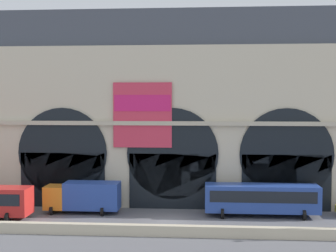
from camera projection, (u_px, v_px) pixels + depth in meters
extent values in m
plane|color=slate|center=(169.00, 221.00, 43.75)|extent=(200.00, 200.00, 0.00)
cube|color=beige|center=(165.00, 231.00, 38.82)|extent=(90.00, 0.70, 0.93)
cube|color=beige|center=(174.00, 126.00, 50.25)|extent=(49.05, 4.01, 17.03)
cube|color=#424751|center=(174.00, 29.00, 49.96)|extent=(49.05, 3.41, 3.89)
cube|color=black|center=(63.00, 180.00, 49.38)|extent=(9.06, 0.20, 5.78)
cylinder|color=black|center=(62.00, 153.00, 49.22)|extent=(9.54, 0.20, 9.54)
cube|color=black|center=(172.00, 181.00, 48.51)|extent=(9.06, 0.20, 5.78)
cylinder|color=black|center=(172.00, 154.00, 48.35)|extent=(9.54, 0.20, 9.54)
cube|color=black|center=(286.00, 183.00, 47.64)|extent=(9.06, 0.20, 5.78)
cylinder|color=black|center=(287.00, 155.00, 47.48)|extent=(9.54, 0.20, 9.54)
cube|color=#D8334C|center=(142.00, 115.00, 48.24)|extent=(6.12, 0.12, 6.75)
cube|color=#DB1E66|center=(142.00, 103.00, 48.09)|extent=(5.87, 0.04, 1.70)
cube|color=#C0B49A|center=(172.00, 123.00, 48.07)|extent=(49.05, 0.50, 0.44)
cylinder|color=black|center=(8.00, 218.00, 43.00)|extent=(0.28, 1.00, 1.00)
cylinder|color=black|center=(17.00, 212.00, 45.24)|extent=(0.28, 1.00, 1.00)
cube|color=orange|center=(56.00, 197.00, 47.03)|extent=(2.00, 2.30, 2.30)
cube|color=#28479E|center=(92.00, 196.00, 46.74)|extent=(5.50, 2.30, 2.70)
cylinder|color=black|center=(52.00, 211.00, 46.07)|extent=(0.28, 0.84, 0.84)
cylinder|color=black|center=(58.00, 206.00, 48.13)|extent=(0.28, 0.84, 0.84)
cylinder|color=black|center=(102.00, 211.00, 45.69)|extent=(0.28, 0.84, 0.84)
cylinder|color=black|center=(107.00, 207.00, 47.75)|extent=(0.28, 0.84, 0.84)
cube|color=#28479E|center=(262.00, 198.00, 45.39)|extent=(11.00, 2.50, 2.60)
cube|color=black|center=(263.00, 197.00, 44.11)|extent=(10.12, 0.04, 1.10)
cylinder|color=black|center=(222.00, 213.00, 44.63)|extent=(0.28, 1.00, 1.00)
cylinder|color=black|center=(221.00, 208.00, 46.87)|extent=(0.28, 1.00, 1.00)
cylinder|color=black|center=(304.00, 215.00, 44.06)|extent=(0.28, 1.00, 1.00)
cylinder|color=black|center=(299.00, 209.00, 46.30)|extent=(0.28, 1.00, 1.00)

